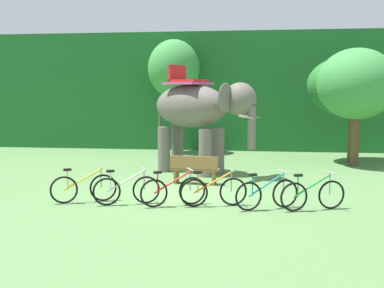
# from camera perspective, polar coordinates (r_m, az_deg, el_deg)

# --- Properties ---
(ground_plane) EXTENTS (80.00, 80.00, 0.00)m
(ground_plane) POSITION_cam_1_polar(r_m,az_deg,el_deg) (14.22, -0.78, -5.64)
(ground_plane) COLOR #567F47
(foliage_hedge) EXTENTS (36.00, 6.00, 5.70)m
(foliage_hedge) POSITION_cam_1_polar(r_m,az_deg,el_deg) (27.17, 3.52, 5.97)
(foliage_hedge) COLOR #1E6028
(foliage_hedge) RESTS_ON ground
(tree_center) EXTENTS (2.38, 2.38, 5.22)m
(tree_center) POSITION_cam_1_polar(r_m,az_deg,el_deg) (23.38, -2.07, 8.44)
(tree_center) COLOR brown
(tree_center) RESTS_ON ground
(tree_left) EXTENTS (3.55, 3.55, 4.30)m
(tree_left) POSITION_cam_1_polar(r_m,az_deg,el_deg) (21.08, 17.71, 6.43)
(tree_left) COLOR brown
(tree_left) RESTS_ON ground
(tree_center_right) EXTENTS (3.02, 3.02, 4.49)m
(tree_center_right) POSITION_cam_1_polar(r_m,az_deg,el_deg) (20.22, 18.14, 6.44)
(tree_center_right) COLOR brown
(tree_center_right) RESTS_ON ground
(tree_far_right) EXTENTS (3.47, 3.47, 4.07)m
(tree_far_right) POSITION_cam_1_polar(r_m,az_deg,el_deg) (21.08, 17.78, 5.89)
(tree_far_right) COLOR brown
(tree_far_right) RESTS_ON ground
(elephant) EXTENTS (4.09, 3.15, 3.78)m
(elephant) POSITION_cam_1_polar(r_m,az_deg,el_deg) (17.42, 0.74, 3.82)
(elephant) COLOR #665E56
(elephant) RESTS_ON ground
(bike_yellow) EXTENTS (1.57, 0.82, 0.92)m
(bike_yellow) POSITION_cam_1_polar(r_m,az_deg,el_deg) (13.35, -12.17, -4.85)
(bike_yellow) COLOR black
(bike_yellow) RESTS_ON ground
(bike_white) EXTENTS (1.61, 0.75, 0.92)m
(bike_white) POSITION_cam_1_polar(r_m,az_deg,el_deg) (12.91, -7.43, -5.14)
(bike_white) COLOR black
(bike_white) RESTS_ON ground
(bike_red) EXTENTS (1.55, 0.85, 0.92)m
(bike_red) POSITION_cam_1_polar(r_m,az_deg,el_deg) (12.66, -2.16, -5.31)
(bike_red) COLOR black
(bike_red) RESTS_ON ground
(bike_orange) EXTENTS (1.65, 0.66, 0.92)m
(bike_orange) POSITION_cam_1_polar(r_m,az_deg,el_deg) (12.62, 2.45, -5.35)
(bike_orange) COLOR black
(bike_orange) RESTS_ON ground
(bike_teal) EXTENTS (1.53, 0.87, 0.92)m
(bike_teal) POSITION_cam_1_polar(r_m,az_deg,el_deg) (12.44, 8.48, -5.58)
(bike_teal) COLOR black
(bike_teal) RESTS_ON ground
(bike_green) EXTENTS (1.60, 0.77, 0.92)m
(bike_green) POSITION_cam_1_polar(r_m,az_deg,el_deg) (12.54, 13.50, -5.59)
(bike_green) COLOR black
(bike_green) RESTS_ON ground
(wooden_bench) EXTENTS (1.53, 0.54, 0.89)m
(wooden_bench) POSITION_cam_1_polar(r_m,az_deg,el_deg) (15.54, 0.30, -2.84)
(wooden_bench) COLOR brown
(wooden_bench) RESTS_ON ground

